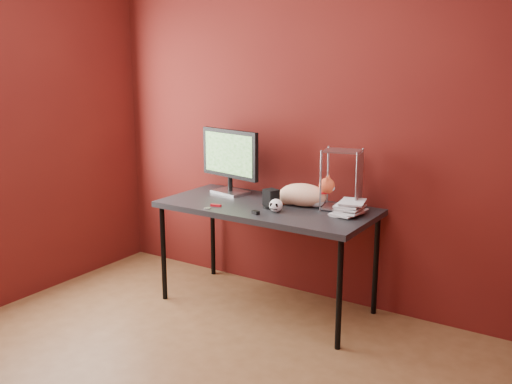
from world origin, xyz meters
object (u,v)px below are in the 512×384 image
Objects in this scene: skull_mug at (276,205)px; book_stack at (342,134)px; monitor at (230,158)px; desk at (267,212)px; cat at (303,195)px; speaker at (271,199)px.

book_stack reaches higher than skull_mug.
monitor is at bearing 144.72° from skull_mug.
desk is 2.71× the size of monitor.
skull_mug reaches higher than desk.
cat is 0.25m from skull_mug.
desk is at bearing -9.64° from monitor.
cat is 0.46× the size of book_stack.
monitor is 0.97m from book_stack.
monitor reaches higher than cat.
desk is at bearing -159.97° from cat.
cat is 0.53m from book_stack.
skull_mug is (-0.08, -0.24, -0.04)m from cat.
monitor is 0.57m from speaker.
monitor is at bearing 158.82° from desk.
book_stack reaches higher than desk.
book_stack is (0.29, -0.03, 0.44)m from cat.
desk is 0.56m from monitor.
book_stack is at bearing 6.78° from monitor.
monitor is 4.30× the size of speaker.
book_stack is at bearing 9.65° from desk.
skull_mug is at bearing -150.43° from book_stack.
cat is 3.74× the size of speaker.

